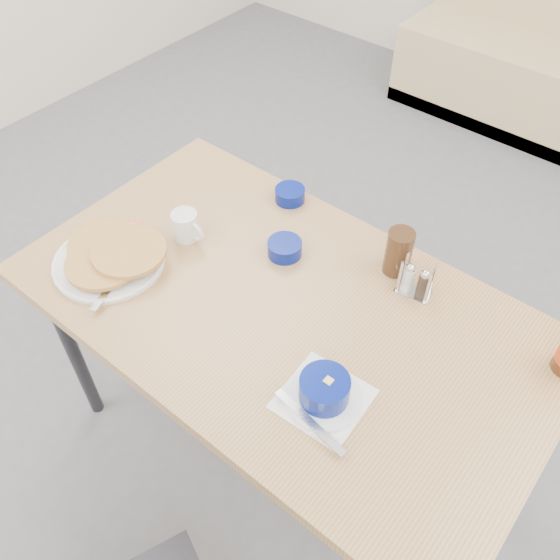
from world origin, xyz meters
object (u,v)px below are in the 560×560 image
Objects in this scene: grits_setting at (324,392)px; butter_bowl at (285,248)px; creamer_bowl at (290,195)px; pancake_plate at (111,257)px; amber_tumbler at (399,252)px; coffee_mug at (186,226)px; condiment_caddy at (415,282)px; dining_table at (283,320)px.

butter_bowl is at bearing 139.45° from grits_setting.
butter_bowl is (0.13, -0.19, 0.00)m from creamer_bowl.
amber_tumbler is at bearing 37.23° from pancake_plate.
coffee_mug is at bearing -154.51° from butter_bowl.
condiment_caddy is (-0.01, 0.41, 0.00)m from grits_setting.
dining_table is at bearing -52.17° from butter_bowl.
grits_setting is at bearing -97.36° from condiment_caddy.
creamer_bowl is at bearing 173.12° from amber_tumbler.
creamer_bowl is 0.95× the size of butter_bowl.
creamer_bowl is at bearing 68.50° from coffee_mug.
butter_bowl is 0.37m from condiment_caddy.
butter_bowl is (0.35, 0.33, -0.00)m from pancake_plate.
condiment_caddy is (0.35, 0.10, 0.02)m from butter_bowl.
coffee_mug is at bearing 163.27° from grits_setting.
pancake_plate reaches higher than dining_table.
coffee_mug is at bearing 176.18° from dining_table.
amber_tumbler is (0.16, 0.29, 0.13)m from dining_table.
grits_setting is (0.25, -0.16, 0.10)m from dining_table.
condiment_caddy is (0.24, 0.25, 0.10)m from dining_table.
amber_tumbler reaches higher than butter_bowl.
grits_setting is 1.99× the size of condiment_caddy.
coffee_mug is 0.81× the size of amber_tumbler.
creamer_bowl is (0.21, 0.52, -0.00)m from pancake_plate.
creamer_bowl is (-0.25, 0.34, 0.08)m from dining_table.
pancake_plate is 0.48m from butter_bowl.
creamer_bowl is 0.68× the size of amber_tumbler.
condiment_caddy is at bearing 46.60° from dining_table.
condiment_caddy is at bearing -10.38° from creamer_bowl.
dining_table is 12.80× the size of coffee_mug.
dining_table is 0.36m from condiment_caddy.
grits_setting reaches higher than butter_bowl.
condiment_caddy is at bearing 91.35° from grits_setting.
butter_bowl is 0.31m from amber_tumbler.
amber_tumbler is 1.23× the size of condiment_caddy.
amber_tumbler reaches higher than pancake_plate.
coffee_mug is 0.34m from creamer_bowl.
pancake_plate reaches higher than butter_bowl.
pancake_plate is at bearing -136.65° from butter_bowl.
coffee_mug reaches higher than butter_bowl.
creamer_bowl is 0.23m from butter_bowl.
pancake_plate is 2.27× the size of amber_tumbler.
amber_tumbler is at bearing 27.70° from butter_bowl.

